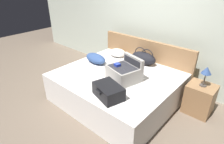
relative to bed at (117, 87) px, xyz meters
name	(u,v)px	position (x,y,z in m)	size (l,w,h in m)	color
ground_plane	(102,109)	(0.00, -0.40, -0.28)	(12.00, 12.00, 0.00)	#6B5B4C
back_wall	(156,22)	(0.00, 1.25, 1.02)	(8.00, 0.10, 2.60)	#B7C1B2
bed	(117,87)	(0.00, 0.00, 0.00)	(2.06, 1.81, 0.55)	silver
headboard	(145,61)	(0.00, 0.95, 0.21)	(2.10, 0.08, 0.98)	olive
hard_case_large	(124,72)	(0.22, -0.08, 0.43)	(0.59, 0.57, 0.40)	gray
hard_case_medium	(108,91)	(0.36, -0.63, 0.38)	(0.53, 0.43, 0.20)	black
duffel_bag	(144,58)	(0.10, 0.72, 0.40)	(0.55, 0.30, 0.33)	black
pillow_near_headboard	(117,53)	(-0.55, 0.67, 0.36)	(0.37, 0.31, 0.16)	white
pillow_center_head	(96,58)	(-0.66, 0.11, 0.37)	(0.52, 0.27, 0.19)	navy
nightstand	(199,99)	(1.31, 0.66, -0.01)	(0.44, 0.40, 0.54)	olive
table_lamp	(207,71)	(1.31, 0.66, 0.53)	(0.16, 0.16, 0.34)	#3F3833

